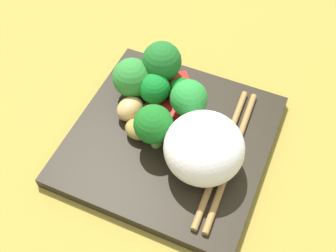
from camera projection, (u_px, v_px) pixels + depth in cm
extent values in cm
cube|color=olive|center=(170.00, 147.00, 57.98)|extent=(110.00, 110.00, 2.00)
cube|color=black|center=(170.00, 140.00, 56.51)|extent=(26.58, 26.58, 1.64)
ellipsoid|color=white|center=(204.00, 148.00, 50.04)|extent=(13.40, 13.38, 7.89)
cylinder|color=#63B248|center=(157.00, 99.00, 58.37)|extent=(1.78, 1.87, 2.03)
sphere|color=#127927|center=(155.00, 88.00, 56.39)|extent=(4.22, 4.22, 4.22)
cylinder|color=#82B450|center=(188.00, 111.00, 56.67)|extent=(2.23, 2.55, 2.88)
sphere|color=green|center=(189.00, 98.00, 54.36)|extent=(4.87, 4.87, 4.87)
cylinder|color=#77BF54|center=(180.00, 97.00, 58.86)|extent=(1.77, 1.78, 1.65)
sphere|color=#126619|center=(181.00, 90.00, 57.25)|extent=(3.41, 3.41, 3.41)
cylinder|color=#519E3E|center=(135.00, 91.00, 59.23)|extent=(1.58, 1.61, 2.02)
sphere|color=#2F8634|center=(132.00, 78.00, 57.26)|extent=(5.38, 5.38, 5.38)
cylinder|color=#63A13B|center=(163.00, 79.00, 59.79)|extent=(2.86, 2.89, 3.19)
sphere|color=#1D6725|center=(162.00, 61.00, 56.90)|extent=(5.37, 5.37, 5.37)
cylinder|color=#79B954|center=(156.00, 139.00, 54.17)|extent=(1.43, 1.38, 2.31)
sphere|color=#1A6C20|center=(153.00, 124.00, 51.73)|extent=(4.94, 4.94, 4.94)
cylinder|color=orange|center=(170.00, 132.00, 56.02)|extent=(3.44, 3.44, 0.40)
cylinder|color=orange|center=(148.00, 111.00, 57.87)|extent=(2.68, 2.68, 0.70)
cylinder|color=orange|center=(157.00, 122.00, 56.73)|extent=(3.58, 3.58, 0.78)
cube|color=red|center=(178.00, 83.00, 59.96)|extent=(3.44, 3.27, 2.25)
cube|color=red|center=(167.00, 112.00, 57.47)|extent=(3.93, 3.91, 1.25)
ellipsoid|color=#B49347|center=(138.00, 129.00, 54.99)|extent=(3.91, 3.45, 2.49)
ellipsoid|color=tan|center=(130.00, 109.00, 56.70)|extent=(4.41, 4.84, 2.97)
cylinder|color=olive|center=(232.00, 157.00, 53.43)|extent=(1.18, 21.73, 0.84)
cylinder|color=olive|center=(222.00, 154.00, 53.72)|extent=(1.18, 21.73, 0.84)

